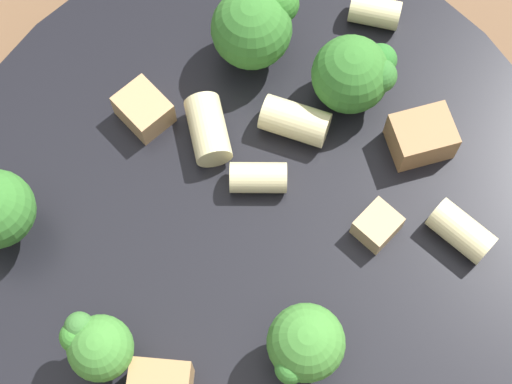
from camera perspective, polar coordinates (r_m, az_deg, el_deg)
name	(u,v)px	position (r m, az deg, el deg)	size (l,w,h in m)	color
ground_plane	(256,224)	(0.39, 0.00, -2.15)	(2.00, 2.00, 0.00)	brown
pasta_bowl	(256,211)	(0.37, 0.00, -1.25)	(0.27, 0.27, 0.03)	black
broccoli_floret_0	(305,343)	(0.32, 3.31, -10.03)	(0.03, 0.03, 0.04)	#9EC175
broccoli_floret_2	(97,347)	(0.33, -10.56, -10.12)	(0.03, 0.03, 0.04)	#93B766
broccoli_floret_3	(355,74)	(0.37, 6.58, 7.82)	(0.04, 0.03, 0.04)	#84AD60
broccoli_floret_4	(254,25)	(0.37, -0.13, 11.05)	(0.04, 0.04, 0.04)	#93B766
rigatoni_0	(375,12)	(0.40, 7.92, 11.83)	(0.01, 0.01, 0.02)	beige
rigatoni_1	(461,231)	(0.36, 13.53, -2.55)	(0.01, 0.01, 0.03)	beige
rigatoni_2	(262,178)	(0.36, 0.41, 0.94)	(0.01, 0.01, 0.02)	beige
rigatoni_3	(295,121)	(0.37, 2.61, 4.75)	(0.02, 0.02, 0.03)	beige
rigatoni_4	(208,129)	(0.37, -3.22, 4.18)	(0.02, 0.02, 0.03)	beige
chicken_chunk_0	(421,137)	(0.37, 10.96, 3.65)	(0.03, 0.02, 0.02)	#A87A4C
chicken_chunk_2	(144,110)	(0.38, -7.50, 5.47)	(0.02, 0.02, 0.01)	tan
chicken_chunk_3	(377,226)	(0.36, 8.08, -2.24)	(0.02, 0.01, 0.01)	tan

